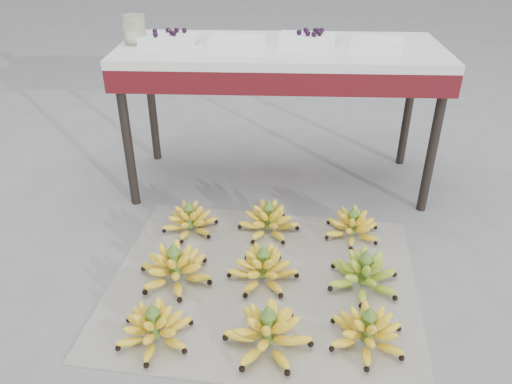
{
  "coord_description": "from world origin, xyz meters",
  "views": [
    {
      "loc": [
        -0.05,
        -1.57,
        1.37
      ],
      "look_at": [
        -0.13,
        0.3,
        0.28
      ],
      "focal_mm": 35.0,
      "sensor_mm": 36.0,
      "label": 1
    }
  ],
  "objects_px": {
    "bunch_front_center": "(268,332)",
    "bunch_mid_left": "(175,267)",
    "glass_jar": "(135,30)",
    "newspaper_mat": "(263,282)",
    "tray_far_left": "(169,39)",
    "vendor_table": "(280,63)",
    "bunch_back_left": "(190,220)",
    "bunch_front_left": "(154,327)",
    "bunch_mid_center": "(263,268)",
    "bunch_mid_right": "(364,274)",
    "bunch_back_right": "(352,226)",
    "bunch_front_right": "(367,331)",
    "tray_far_right": "(377,43)",
    "tray_right": "(308,39)",
    "tray_left": "(237,42)",
    "bunch_back_center": "(268,221)"
  },
  "relations": [
    {
      "from": "bunch_mid_center",
      "to": "bunch_back_center",
      "type": "relative_size",
      "value": 1.08
    },
    {
      "from": "bunch_front_center",
      "to": "glass_jar",
      "type": "xyz_separation_m",
      "value": [
        -0.69,
        1.22,
        0.76
      ]
    },
    {
      "from": "bunch_mid_left",
      "to": "bunch_mid_right",
      "type": "xyz_separation_m",
      "value": [
        0.77,
        -0.0,
        -0.0
      ]
    },
    {
      "from": "vendor_table",
      "to": "tray_right",
      "type": "height_order",
      "value": "tray_right"
    },
    {
      "from": "bunch_front_right",
      "to": "tray_far_right",
      "type": "distance_m",
      "value": 1.38
    },
    {
      "from": "newspaper_mat",
      "to": "tray_far_left",
      "type": "relative_size",
      "value": 4.26
    },
    {
      "from": "tray_left",
      "to": "tray_far_right",
      "type": "relative_size",
      "value": 1.01
    },
    {
      "from": "newspaper_mat",
      "to": "bunch_front_right",
      "type": "distance_m",
      "value": 0.5
    },
    {
      "from": "bunch_mid_right",
      "to": "glass_jar",
      "type": "xyz_separation_m",
      "value": [
        -1.07,
        0.88,
        0.76
      ]
    },
    {
      "from": "bunch_mid_left",
      "to": "bunch_back_right",
      "type": "xyz_separation_m",
      "value": [
        0.77,
        0.35,
        -0.01
      ]
    },
    {
      "from": "bunch_back_center",
      "to": "tray_far_left",
      "type": "distance_m",
      "value": 1.02
    },
    {
      "from": "tray_far_left",
      "to": "glass_jar",
      "type": "height_order",
      "value": "glass_jar"
    },
    {
      "from": "bunch_mid_left",
      "to": "bunch_mid_right",
      "type": "height_order",
      "value": "bunch_mid_left"
    },
    {
      "from": "vendor_table",
      "to": "tray_right",
      "type": "relative_size",
      "value": 5.43
    },
    {
      "from": "bunch_back_left",
      "to": "glass_jar",
      "type": "distance_m",
      "value": 0.97
    },
    {
      "from": "bunch_front_right",
      "to": "bunch_mid_right",
      "type": "relative_size",
      "value": 0.86
    },
    {
      "from": "bunch_front_left",
      "to": "bunch_mid_center",
      "type": "distance_m",
      "value": 0.51
    },
    {
      "from": "bunch_front_left",
      "to": "glass_jar",
      "type": "relative_size",
      "value": 2.43
    },
    {
      "from": "newspaper_mat",
      "to": "tray_far_left",
      "type": "distance_m",
      "value": 1.28
    },
    {
      "from": "bunch_front_left",
      "to": "bunch_front_right",
      "type": "bearing_deg",
      "value": -12.1
    },
    {
      "from": "bunch_front_center",
      "to": "tray_left",
      "type": "distance_m",
      "value": 1.4
    },
    {
      "from": "bunch_back_right",
      "to": "tray_left",
      "type": "xyz_separation_m",
      "value": [
        -0.56,
        0.49,
        0.72
      ]
    },
    {
      "from": "bunch_back_left",
      "to": "tray_far_left",
      "type": "relative_size",
      "value": 0.98
    },
    {
      "from": "newspaper_mat",
      "to": "bunch_back_left",
      "type": "relative_size",
      "value": 4.33
    },
    {
      "from": "bunch_mid_right",
      "to": "vendor_table",
      "type": "xyz_separation_m",
      "value": [
        -0.36,
        0.88,
        0.61
      ]
    },
    {
      "from": "bunch_mid_left",
      "to": "tray_right",
      "type": "xyz_separation_m",
      "value": [
        0.55,
        0.91,
        0.72
      ]
    },
    {
      "from": "tray_far_left",
      "to": "tray_far_right",
      "type": "distance_m",
      "value": 1.02
    },
    {
      "from": "newspaper_mat",
      "to": "tray_right",
      "type": "xyz_separation_m",
      "value": [
        0.18,
        0.9,
        0.78
      ]
    },
    {
      "from": "bunch_back_center",
      "to": "tray_left",
      "type": "bearing_deg",
      "value": 121.68
    },
    {
      "from": "newspaper_mat",
      "to": "bunch_mid_right",
      "type": "relative_size",
      "value": 3.29
    },
    {
      "from": "bunch_front_center",
      "to": "bunch_mid_left",
      "type": "relative_size",
      "value": 0.85
    },
    {
      "from": "bunch_mid_left",
      "to": "tray_left",
      "type": "distance_m",
      "value": 1.13
    },
    {
      "from": "bunch_back_right",
      "to": "glass_jar",
      "type": "distance_m",
      "value": 1.42
    },
    {
      "from": "bunch_mid_center",
      "to": "tray_far_right",
      "type": "xyz_separation_m",
      "value": [
        0.52,
        0.84,
        0.72
      ]
    },
    {
      "from": "bunch_front_right",
      "to": "bunch_mid_right",
      "type": "height_order",
      "value": "bunch_mid_right"
    },
    {
      "from": "bunch_front_right",
      "to": "glass_jar",
      "type": "relative_size",
      "value": 2.38
    },
    {
      "from": "bunch_mid_right",
      "to": "bunch_back_right",
      "type": "relative_size",
      "value": 1.28
    },
    {
      "from": "newspaper_mat",
      "to": "bunch_mid_right",
      "type": "distance_m",
      "value": 0.41
    },
    {
      "from": "bunch_front_left",
      "to": "bunch_mid_center",
      "type": "xyz_separation_m",
      "value": [
        0.38,
        0.35,
        0.0
      ]
    },
    {
      "from": "bunch_mid_right",
      "to": "tray_right",
      "type": "distance_m",
      "value": 1.18
    },
    {
      "from": "bunch_mid_center",
      "to": "tray_right",
      "type": "distance_m",
      "value": 1.16
    },
    {
      "from": "bunch_front_right",
      "to": "bunch_back_right",
      "type": "xyz_separation_m",
      "value": [
        0.03,
        0.66,
        -0.0
      ]
    },
    {
      "from": "bunch_back_right",
      "to": "bunch_mid_right",
      "type": "bearing_deg",
      "value": -97.8
    },
    {
      "from": "bunch_mid_left",
      "to": "tray_left",
      "type": "relative_size",
      "value": 1.41
    },
    {
      "from": "vendor_table",
      "to": "bunch_back_left",
      "type": "bearing_deg",
      "value": -129.03
    },
    {
      "from": "bunch_front_center",
      "to": "tray_far_right",
      "type": "distance_m",
      "value": 1.48
    },
    {
      "from": "bunch_mid_right",
      "to": "tray_far_left",
      "type": "relative_size",
      "value": 1.3
    },
    {
      "from": "bunch_front_left",
      "to": "bunch_back_left",
      "type": "bearing_deg",
      "value": 75.29
    },
    {
      "from": "bunch_front_right",
      "to": "tray_far_left",
      "type": "bearing_deg",
      "value": 115.58
    },
    {
      "from": "tray_left",
      "to": "glass_jar",
      "type": "height_order",
      "value": "glass_jar"
    }
  ]
}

